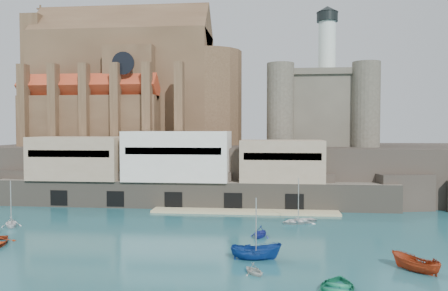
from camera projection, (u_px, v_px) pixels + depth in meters
name	position (u px, v px, depth m)	size (l,w,h in m)	color
ground	(220.00, 241.00, 52.47)	(300.00, 300.00, 0.00)	#1A4D56
promontory	(240.00, 169.00, 91.43)	(100.00, 36.00, 10.00)	black
quay	(177.00, 171.00, 76.20)	(70.00, 12.00, 13.05)	#6A6255
church	(132.00, 89.00, 95.64)	(47.00, 25.93, 30.51)	#513A25
castle_keep	(318.00, 105.00, 90.95)	(21.20, 21.20, 29.30)	#4D483C
boat_1	(254.00, 274.00, 40.55)	(2.28, 1.39, 2.64)	beige
boat_2	(256.00, 259.00, 45.01)	(1.99, 2.04, 5.28)	navy
boat_4	(11.00, 227.00, 59.81)	(3.00, 1.83, 3.47)	white
boat_5	(415.00, 271.00, 41.34)	(1.83, 1.88, 4.87)	#9D3314
boat_6	(298.00, 223.00, 62.48)	(3.85, 1.12, 5.39)	white
boat_7	(260.00, 237.00, 54.38)	(2.87, 1.75, 3.32)	#212E99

